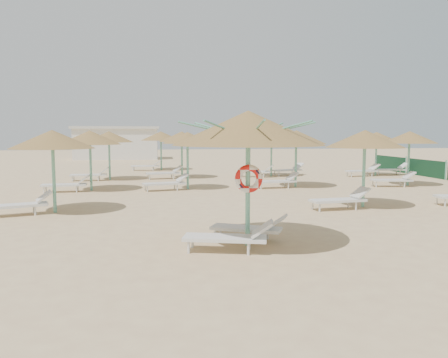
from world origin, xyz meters
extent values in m
plane|color=#D0B57F|center=(0.00, 0.00, 0.00)|extent=(120.00, 120.00, 0.00)
cylinder|color=#67B49A|center=(0.27, -0.35, 1.29)|extent=(0.11, 0.11, 2.58)
cone|color=olive|center=(0.27, -0.35, 2.70)|extent=(3.45, 3.45, 0.78)
cylinder|color=#67B49A|center=(0.27, -0.35, 2.43)|extent=(0.20, 0.20, 0.12)
cylinder|color=#67B49A|center=(1.07, -0.35, 2.66)|extent=(1.56, 0.04, 0.39)
cylinder|color=#67B49A|center=(0.83, 0.21, 2.66)|extent=(1.13, 1.13, 0.39)
cylinder|color=#67B49A|center=(0.27, 0.44, 2.66)|extent=(0.04, 1.56, 0.39)
cylinder|color=#67B49A|center=(-0.29, 0.21, 2.66)|extent=(1.13, 1.13, 0.39)
cylinder|color=#67B49A|center=(-0.52, -0.35, 2.66)|extent=(1.56, 0.04, 0.39)
cylinder|color=#67B49A|center=(-0.29, -0.91, 2.66)|extent=(1.13, 1.13, 0.39)
cylinder|color=#67B49A|center=(0.27, -1.14, 2.66)|extent=(0.04, 1.56, 0.39)
cylinder|color=#67B49A|center=(0.83, -0.91, 2.66)|extent=(1.13, 1.13, 0.39)
torus|color=red|center=(0.27, -0.45, 1.56)|extent=(0.64, 0.15, 0.64)
cylinder|color=silver|center=(-1.12, -0.84, 0.13)|extent=(0.06, 0.06, 0.27)
cylinder|color=silver|center=(-1.00, -0.38, 0.13)|extent=(0.06, 0.06, 0.27)
cylinder|color=silver|center=(0.13, -1.16, 0.13)|extent=(0.06, 0.06, 0.27)
cylinder|color=silver|center=(0.25, -0.70, 0.13)|extent=(0.06, 0.06, 0.27)
cube|color=silver|center=(-0.32, -0.80, 0.30)|extent=(1.90, 1.02, 0.08)
cube|color=silver|center=(0.46, -1.00, 0.53)|extent=(0.59, 0.67, 0.35)
cylinder|color=silver|center=(-0.40, 0.26, 0.12)|extent=(0.05, 0.05, 0.25)
cylinder|color=silver|center=(-0.21, 0.67, 0.12)|extent=(0.05, 0.05, 0.25)
cylinder|color=silver|center=(0.68, -0.25, 0.12)|extent=(0.05, 0.05, 0.25)
cylinder|color=silver|center=(0.87, 0.15, 0.12)|extent=(0.05, 0.05, 0.25)
cube|color=silver|center=(0.34, 0.16, 0.29)|extent=(1.77, 1.22, 0.07)
cube|color=silver|center=(1.02, -0.16, 0.50)|extent=(0.62, 0.67, 0.32)
cylinder|color=#67B49A|center=(-5.13, 4.70, 1.15)|extent=(0.11, 0.11, 2.30)
cone|color=olive|center=(-5.13, 4.70, 2.39)|extent=(2.67, 2.67, 0.60)
cylinder|color=#67B49A|center=(-5.13, 4.70, 2.15)|extent=(0.20, 0.20, 0.12)
cylinder|color=silver|center=(-5.63, 4.25, 0.14)|extent=(0.06, 0.06, 0.28)
cylinder|color=silver|center=(-5.80, 4.72, 0.14)|extent=(0.06, 0.06, 0.28)
cube|color=silver|center=(-6.23, 4.30, 0.32)|extent=(2.00, 1.22, 0.08)
cube|color=silver|center=(-5.43, 4.58, 0.56)|extent=(0.66, 0.73, 0.36)
cylinder|color=#67B49A|center=(-4.81, 10.22, 1.15)|extent=(0.11, 0.11, 2.30)
cone|color=olive|center=(-4.81, 10.22, 2.39)|extent=(2.76, 2.76, 0.62)
cylinder|color=#67B49A|center=(-4.81, 10.22, 2.15)|extent=(0.20, 0.20, 0.12)
cylinder|color=silver|center=(-6.69, 9.52, 0.14)|extent=(0.06, 0.06, 0.28)
cylinder|color=silver|center=(-6.73, 10.02, 0.14)|extent=(0.06, 0.06, 0.28)
cylinder|color=silver|center=(-5.35, 9.60, 0.14)|extent=(0.06, 0.06, 0.28)
cylinder|color=silver|center=(-5.38, 10.10, 0.14)|extent=(0.06, 0.06, 0.28)
cube|color=silver|center=(-5.91, 9.82, 0.32)|extent=(1.93, 0.74, 0.08)
cube|color=silver|center=(-5.06, 9.87, 0.56)|extent=(0.52, 0.63, 0.36)
cylinder|color=#67B49A|center=(-4.50, 14.82, 1.15)|extent=(0.11, 0.11, 2.30)
cone|color=olive|center=(-4.50, 14.82, 2.39)|extent=(2.68, 2.68, 0.60)
cylinder|color=#67B49A|center=(-4.50, 14.82, 2.15)|extent=(0.20, 0.20, 0.12)
cylinder|color=silver|center=(-6.40, 14.15, 0.14)|extent=(0.06, 0.06, 0.28)
cylinder|color=silver|center=(-6.41, 14.65, 0.14)|extent=(0.06, 0.06, 0.28)
cylinder|color=silver|center=(-5.05, 14.18, 0.14)|extent=(0.06, 0.06, 0.28)
cylinder|color=silver|center=(-5.06, 14.68, 0.14)|extent=(0.06, 0.06, 0.28)
cube|color=silver|center=(-5.60, 14.42, 0.32)|extent=(1.91, 0.66, 0.08)
cube|color=silver|center=(-4.75, 14.44, 0.56)|extent=(0.50, 0.61, 0.36)
cylinder|color=#67B49A|center=(-0.45, 10.10, 1.15)|extent=(0.11, 0.11, 2.30)
cone|color=olive|center=(-0.45, 10.10, 2.38)|extent=(2.32, 2.32, 0.52)
cylinder|color=#67B49A|center=(-0.45, 10.10, 2.15)|extent=(0.20, 0.20, 0.12)
cylinder|color=silver|center=(-2.28, 9.28, 0.14)|extent=(0.06, 0.06, 0.28)
cylinder|color=silver|center=(-2.39, 9.77, 0.14)|extent=(0.06, 0.06, 0.28)
cylinder|color=silver|center=(-0.96, 9.58, 0.14)|extent=(0.06, 0.06, 0.28)
cylinder|color=silver|center=(-1.07, 10.07, 0.14)|extent=(0.06, 0.06, 0.28)
cube|color=silver|center=(-1.55, 9.70, 0.32)|extent=(1.99, 1.02, 0.08)
cube|color=silver|center=(-0.72, 9.89, 0.56)|extent=(0.61, 0.69, 0.36)
cylinder|color=#67B49A|center=(-0.47, 15.25, 1.15)|extent=(0.11, 0.11, 2.30)
cone|color=olive|center=(-0.47, 15.25, 2.39)|extent=(2.61, 2.61, 0.59)
cylinder|color=#67B49A|center=(-0.47, 15.25, 2.15)|extent=(0.20, 0.20, 0.12)
cylinder|color=silver|center=(-2.31, 14.46, 0.14)|extent=(0.06, 0.06, 0.28)
cylinder|color=silver|center=(-2.40, 14.96, 0.14)|extent=(0.06, 0.06, 0.28)
cylinder|color=silver|center=(-0.98, 14.71, 0.14)|extent=(0.06, 0.06, 0.28)
cylinder|color=silver|center=(-1.07, 15.20, 0.14)|extent=(0.06, 0.06, 0.28)
cube|color=silver|center=(-1.57, 14.85, 0.32)|extent=(1.98, 0.95, 0.08)
cube|color=silver|center=(-0.73, 15.01, 0.56)|extent=(0.59, 0.68, 0.36)
cylinder|color=#67B49A|center=(5.33, 4.28, 1.15)|extent=(0.11, 0.11, 2.30)
cone|color=olive|center=(5.33, 4.28, 2.39)|extent=(2.70, 2.70, 0.61)
cylinder|color=#67B49A|center=(5.33, 4.28, 2.15)|extent=(0.20, 0.20, 0.12)
cylinder|color=silver|center=(3.47, 3.53, 0.14)|extent=(0.06, 0.06, 0.28)
cylinder|color=silver|center=(3.41, 4.03, 0.14)|extent=(0.06, 0.06, 0.28)
cylinder|color=silver|center=(4.81, 3.69, 0.14)|extent=(0.06, 0.06, 0.28)
cylinder|color=silver|center=(4.75, 4.19, 0.14)|extent=(0.06, 0.06, 0.28)
cube|color=silver|center=(4.23, 3.88, 0.32)|extent=(1.96, 0.84, 0.08)
cube|color=silver|center=(5.08, 3.98, 0.56)|extent=(0.55, 0.65, 0.36)
cylinder|color=#67B49A|center=(4.76, 10.24, 1.15)|extent=(0.11, 0.11, 2.30)
cone|color=olive|center=(4.76, 10.24, 2.40)|extent=(2.87, 2.87, 0.65)
cylinder|color=#67B49A|center=(4.76, 10.24, 2.15)|extent=(0.20, 0.20, 0.12)
cylinder|color=silver|center=(2.89, 9.52, 0.14)|extent=(0.06, 0.06, 0.28)
cylinder|color=silver|center=(2.85, 10.02, 0.14)|extent=(0.06, 0.06, 0.28)
cylinder|color=silver|center=(4.23, 9.64, 0.14)|extent=(0.06, 0.06, 0.28)
cylinder|color=silver|center=(4.19, 10.14, 0.14)|extent=(0.06, 0.06, 0.28)
cube|color=silver|center=(3.66, 9.84, 0.32)|extent=(1.95, 0.79, 0.08)
cube|color=silver|center=(4.51, 9.92, 0.56)|extent=(0.54, 0.64, 0.36)
cylinder|color=#67B49A|center=(4.92, 15.54, 1.15)|extent=(0.11, 0.11, 2.30)
cone|color=olive|center=(4.92, 15.54, 2.39)|extent=(2.68, 2.68, 0.60)
cylinder|color=#67B49A|center=(4.92, 15.54, 2.15)|extent=(0.20, 0.20, 0.12)
cylinder|color=silver|center=(2.98, 15.18, 0.14)|extent=(0.06, 0.06, 0.28)
cylinder|color=silver|center=(3.15, 15.65, 0.14)|extent=(0.06, 0.06, 0.28)
cylinder|color=silver|center=(4.25, 14.72, 0.14)|extent=(0.06, 0.06, 0.28)
cylinder|color=silver|center=(4.42, 15.19, 0.14)|extent=(0.06, 0.06, 0.28)
cube|color=silver|center=(3.82, 15.14, 0.32)|extent=(2.00, 1.23, 0.08)
cube|color=silver|center=(4.61, 14.85, 0.56)|extent=(0.66, 0.73, 0.36)
cylinder|color=silver|center=(5.35, 15.34, 0.14)|extent=(0.06, 0.06, 0.28)
cylinder|color=silver|center=(5.18, 15.81, 0.14)|extent=(0.06, 0.06, 0.28)
cylinder|color=silver|center=(6.62, 15.80, 0.14)|extent=(0.06, 0.06, 0.28)
cylinder|color=silver|center=(6.45, 16.27, 0.14)|extent=(0.06, 0.06, 0.28)
cube|color=silver|center=(6.02, 15.84, 0.32)|extent=(2.00, 1.23, 0.08)
cube|color=silver|center=(6.81, 16.13, 0.56)|extent=(0.66, 0.73, 0.36)
cylinder|color=silver|center=(8.23, 3.90, 0.14)|extent=(0.06, 0.06, 0.28)
cylinder|color=silver|center=(8.26, 4.40, 0.14)|extent=(0.06, 0.06, 0.28)
cylinder|color=#67B49A|center=(10.47, 10.00, 1.15)|extent=(0.11, 0.11, 2.30)
cone|color=olive|center=(10.47, 10.00, 2.39)|extent=(2.62, 2.62, 0.59)
cylinder|color=#67B49A|center=(10.47, 10.00, 2.15)|extent=(0.20, 0.20, 0.12)
cylinder|color=silver|center=(8.54, 9.48, 0.14)|extent=(0.06, 0.06, 0.28)
cylinder|color=silver|center=(8.62, 9.97, 0.14)|extent=(0.06, 0.06, 0.28)
cylinder|color=silver|center=(9.87, 9.27, 0.14)|extent=(0.06, 0.06, 0.28)
cylinder|color=silver|center=(9.95, 9.76, 0.14)|extent=(0.06, 0.06, 0.28)
cube|color=silver|center=(9.37, 9.60, 0.32)|extent=(1.97, 0.91, 0.08)
cube|color=silver|center=(10.21, 9.47, 0.56)|extent=(0.57, 0.67, 0.36)
cylinder|color=#67B49A|center=(-1.65, 20.99, 1.15)|extent=(0.11, 0.11, 2.30)
cone|color=olive|center=(-1.65, 20.99, 2.39)|extent=(2.81, 2.81, 0.63)
cylinder|color=#67B49A|center=(-1.65, 20.99, 2.15)|extent=(0.20, 0.20, 0.12)
cylinder|color=silver|center=(-3.56, 20.39, 0.14)|extent=(0.06, 0.06, 0.28)
cylinder|color=silver|center=(-3.53, 20.88, 0.14)|extent=(0.06, 0.06, 0.28)
cylinder|color=silver|center=(-2.22, 20.30, 0.14)|extent=(0.06, 0.06, 0.28)
cylinder|color=silver|center=(-2.18, 20.80, 0.14)|extent=(0.06, 0.06, 0.28)
cube|color=silver|center=(-2.75, 20.59, 0.32)|extent=(1.94, 0.74, 0.08)
cube|color=silver|center=(-1.90, 20.53, 0.56)|extent=(0.52, 0.63, 0.36)
cylinder|color=#67B49A|center=(11.36, 15.02, 1.15)|extent=(0.11, 0.11, 2.30)
cone|color=olive|center=(11.36, 15.02, 2.38)|extent=(2.43, 2.43, 0.55)
cylinder|color=#67B49A|center=(11.36, 15.02, 2.15)|extent=(0.20, 0.20, 0.12)
cylinder|color=silver|center=(9.49, 14.29, 0.14)|extent=(0.06, 0.06, 0.28)
cylinder|color=silver|center=(9.44, 14.79, 0.14)|extent=(0.06, 0.06, 0.28)
cylinder|color=silver|center=(10.83, 14.42, 0.14)|extent=(0.06, 0.06, 0.28)
cylinder|color=silver|center=(10.78, 14.92, 0.14)|extent=(0.06, 0.06, 0.28)
cube|color=silver|center=(10.26, 14.62, 0.32)|extent=(1.95, 0.80, 0.08)
cube|color=silver|center=(11.10, 14.70, 0.56)|extent=(0.54, 0.64, 0.36)
cylinder|color=silver|center=(11.64, 15.15, 0.14)|extent=(0.06, 0.06, 0.28)
cylinder|color=silver|center=(11.69, 15.65, 0.14)|extent=(0.06, 0.06, 0.28)
cylinder|color=silver|center=(12.98, 15.02, 0.14)|extent=(0.06, 0.06, 0.28)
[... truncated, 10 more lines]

